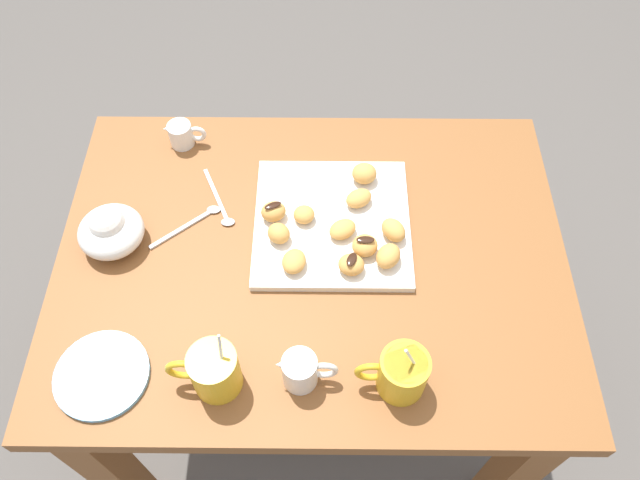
# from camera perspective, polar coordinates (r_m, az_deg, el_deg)

# --- Properties ---
(ground_plane) EXTENTS (8.00, 8.00, 0.00)m
(ground_plane) POSITION_cam_1_polar(r_m,az_deg,el_deg) (1.88, -0.50, -13.71)
(ground_plane) COLOR #514C47
(dining_table) EXTENTS (1.00, 0.74, 0.75)m
(dining_table) POSITION_cam_1_polar(r_m,az_deg,el_deg) (1.33, -0.69, -4.76)
(dining_table) COLOR brown
(dining_table) RESTS_ON ground_plane
(pastry_plate_square) EXTENTS (0.31, 0.31, 0.02)m
(pastry_plate_square) POSITION_cam_1_polar(r_m,az_deg,el_deg) (1.24, 1.12, 1.63)
(pastry_plate_square) COLOR silver
(pastry_plate_square) RESTS_ON dining_table
(coffee_mug_mustard_left) EXTENTS (0.12, 0.08, 0.14)m
(coffee_mug_mustard_left) POSITION_cam_1_polar(r_m,az_deg,el_deg) (1.05, 7.52, -12.02)
(coffee_mug_mustard_left) COLOR gold
(coffee_mug_mustard_left) RESTS_ON dining_table
(coffee_mug_mustard_right) EXTENTS (0.12, 0.08, 0.15)m
(coffee_mug_mustard_right) POSITION_cam_1_polar(r_m,az_deg,el_deg) (1.06, -9.82, -11.75)
(coffee_mug_mustard_right) COLOR gold
(coffee_mug_mustard_right) RESTS_ON dining_table
(cream_pitcher_white) EXTENTS (0.10, 0.06, 0.07)m
(cream_pitcher_white) POSITION_cam_1_polar(r_m,az_deg,el_deg) (1.06, -1.77, -11.90)
(cream_pitcher_white) COLOR silver
(cream_pitcher_white) RESTS_ON dining_table
(ice_cream_bowl) EXTENTS (0.13, 0.13, 0.09)m
(ice_cream_bowl) POSITION_cam_1_polar(r_m,az_deg,el_deg) (1.26, -18.78, 0.89)
(ice_cream_bowl) COLOR silver
(ice_cream_bowl) RESTS_ON dining_table
(chocolate_sauce_pitcher) EXTENTS (0.09, 0.05, 0.06)m
(chocolate_sauce_pitcher) POSITION_cam_1_polar(r_m,az_deg,el_deg) (1.40, -12.68, 9.55)
(chocolate_sauce_pitcher) COLOR silver
(chocolate_sauce_pitcher) RESTS_ON dining_table
(saucer_sky_left) EXTENTS (0.16, 0.16, 0.01)m
(saucer_sky_left) POSITION_cam_1_polar(r_m,az_deg,el_deg) (1.15, -19.48, -11.64)
(saucer_sky_left) COLOR #66A8DB
(saucer_sky_left) RESTS_ON dining_table
(loose_spoon_near_saucer) EXTENTS (0.08, 0.15, 0.01)m
(loose_spoon_near_saucer) POSITION_cam_1_polar(r_m,az_deg,el_deg) (1.29, -9.18, 3.23)
(loose_spoon_near_saucer) COLOR silver
(loose_spoon_near_saucer) RESTS_ON dining_table
(loose_spoon_by_plate) EXTENTS (0.13, 0.11, 0.01)m
(loose_spoon_by_plate) POSITION_cam_1_polar(r_m,az_deg,el_deg) (1.27, -11.58, 1.67)
(loose_spoon_by_plate) COLOR silver
(loose_spoon_by_plate) RESTS_ON dining_table
(beignet_0) EXTENTS (0.06, 0.06, 0.03)m
(beignet_0) POSITION_cam_1_polar(r_m,az_deg,el_deg) (1.16, -2.42, -1.98)
(beignet_0) COLOR #D19347
(beignet_0) RESTS_ON pastry_plate_square
(beignet_1) EXTENTS (0.06, 0.07, 0.04)m
(beignet_1) POSITION_cam_1_polar(r_m,az_deg,el_deg) (1.21, 6.79, 0.92)
(beignet_1) COLOR #D19347
(beignet_1) RESTS_ON pastry_plate_square
(beignet_2) EXTENTS (0.06, 0.06, 0.04)m
(beignet_2) POSITION_cam_1_polar(r_m,az_deg,el_deg) (1.20, -3.83, 0.62)
(beignet_2) COLOR #D19347
(beignet_2) RESTS_ON pastry_plate_square
(beignet_3) EXTENTS (0.05, 0.05, 0.03)m
(beignet_3) POSITION_cam_1_polar(r_m,az_deg,el_deg) (1.22, -1.48, 2.36)
(beignet_3) COLOR #D19347
(beignet_3) RESTS_ON pastry_plate_square
(beignet_4) EXTENTS (0.06, 0.06, 0.04)m
(beignet_4) POSITION_cam_1_polar(r_m,az_deg,el_deg) (1.23, -4.32, 2.64)
(beignet_4) COLOR #D19347
(beignet_4) RESTS_ON pastry_plate_square
(chocolate_drizzle_4) EXTENTS (0.04, 0.03, 0.00)m
(chocolate_drizzle_4) POSITION_cam_1_polar(r_m,az_deg,el_deg) (1.21, -4.38, 3.20)
(chocolate_drizzle_4) COLOR black
(chocolate_drizzle_4) RESTS_ON beignet_4
(beignet_5) EXTENTS (0.06, 0.06, 0.04)m
(beignet_5) POSITION_cam_1_polar(r_m,az_deg,el_deg) (1.18, 4.16, -0.63)
(beignet_5) COLOR #D19347
(beignet_5) RESTS_ON pastry_plate_square
(chocolate_drizzle_5) EXTENTS (0.03, 0.02, 0.00)m
(chocolate_drizzle_5) POSITION_cam_1_polar(r_m,az_deg,el_deg) (1.16, 4.22, -0.09)
(chocolate_drizzle_5) COLOR black
(chocolate_drizzle_5) RESTS_ON beignet_5
(beignet_6) EXTENTS (0.06, 0.06, 0.03)m
(beignet_6) POSITION_cam_1_polar(r_m,az_deg,el_deg) (1.16, 2.90, -2.29)
(beignet_6) COLOR #D19347
(beignet_6) RESTS_ON pastry_plate_square
(chocolate_drizzle_6) EXTENTS (0.03, 0.04, 0.00)m
(chocolate_drizzle_6) POSITION_cam_1_polar(r_m,az_deg,el_deg) (1.14, 2.94, -1.80)
(chocolate_drizzle_6) COLOR black
(chocolate_drizzle_6) RESTS_ON beignet_6
(beignet_7) EXTENTS (0.07, 0.07, 0.03)m
(beignet_7) POSITION_cam_1_polar(r_m,az_deg,el_deg) (1.20, 2.09, 0.99)
(beignet_7) COLOR #D19347
(beignet_7) RESTS_ON pastry_plate_square
(beignet_8) EXTENTS (0.05, 0.05, 0.04)m
(beignet_8) POSITION_cam_1_polar(r_m,az_deg,el_deg) (1.29, 4.11, 6.14)
(beignet_8) COLOR #D19347
(beignet_8) RESTS_ON pastry_plate_square
(beignet_9) EXTENTS (0.07, 0.07, 0.04)m
(beignet_9) POSITION_cam_1_polar(r_m,az_deg,el_deg) (1.17, 6.31, -1.48)
(beignet_9) COLOR #D19347
(beignet_9) RESTS_ON pastry_plate_square
(beignet_10) EXTENTS (0.07, 0.06, 0.03)m
(beignet_10) POSITION_cam_1_polar(r_m,az_deg,el_deg) (1.25, 3.60, 3.86)
(beignet_10) COLOR #D19347
(beignet_10) RESTS_ON pastry_plate_square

